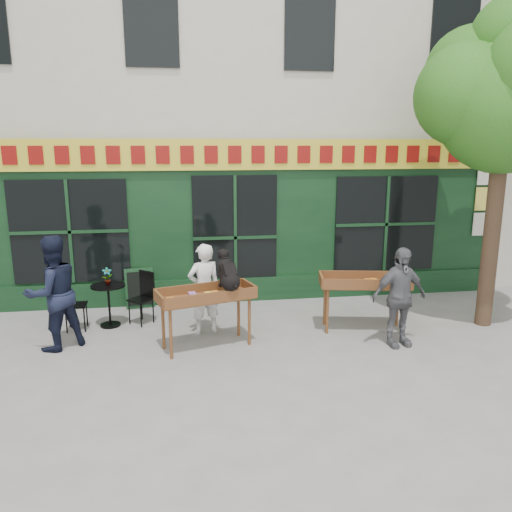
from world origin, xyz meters
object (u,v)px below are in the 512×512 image
Objects in this scene: book_cart_right at (364,284)px; man_right at (399,297)px; dog at (228,269)px; man_left at (53,293)px; bistro_table at (109,297)px; book_cart_center at (206,298)px; woman at (204,289)px.

man_right is (0.30, -0.75, -0.01)m from book_cart_right.
book_cart_right is (2.41, 0.42, -0.47)m from dog.
man_right is at bearing 135.68° from man_left.
man_right reaches higher than dog.
bistro_table is (-2.02, 1.26, -0.75)m from dog.
book_cart_center is 2.12× the size of bistro_table.
book_cart_right is 4.52m from bistro_table.
bistro_table is (-1.67, 0.56, -0.24)m from woman.
man_left is (-2.37, -0.34, 0.13)m from woman.
dog is 0.93m from woman.
man_right is at bearing -23.66° from book_cart_center.
book_cart_right reaches higher than bistro_table.
man_right reaches higher than bistro_table.
book_cart_right is (2.76, 0.37, 0.00)m from book_cart_center.
dog is at bearing -24.75° from book_cart_center.
dog is at bearing -31.83° from bistro_table.
book_cart_center and book_cart_right have the same top height.
book_cart_center is at bearing 135.52° from man_left.
bistro_table is at bearing 152.13° from man_right.
man_right is at bearing 144.80° from woman.
woman is at bearing 152.06° from man_right.
man_left reaches higher than book_cart_right.
book_cart_center is at bearing 163.60° from man_right.
woman is 0.86× the size of man_left.
man_right is at bearing -18.50° from bistro_table.
dog is 0.37× the size of man_right.
woman is 2.40m from man_left.
man_left reaches higher than man_right.
bistro_table is (-1.67, 1.21, -0.28)m from book_cart_center.
book_cart_center is at bearing 73.38° from woman.
man_left reaches higher than bistro_table.
book_cart_center is at bearing -161.66° from book_cart_right.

